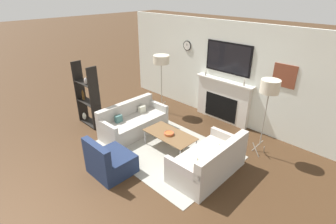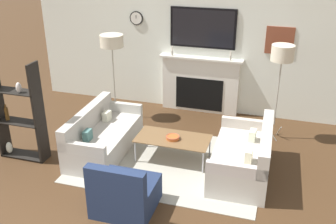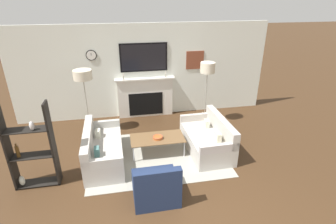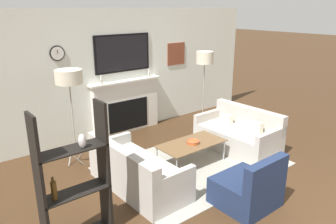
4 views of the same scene
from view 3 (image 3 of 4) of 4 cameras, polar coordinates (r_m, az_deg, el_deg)
name	(u,v)px [view 3 (image 3 of 4)]	position (r m, az deg, el deg)	size (l,w,h in m)	color
fireplace_wall	(144,76)	(7.74, -5.15, 7.86)	(7.38, 0.28, 2.70)	white
area_rug	(157,155)	(6.15, -2.41, -9.33)	(3.04, 2.21, 0.01)	#9B998D
couch_left	(102,150)	(5.98, -14.17, -8.11)	(0.82, 1.77, 0.77)	#B6B1A8
couch_right	(208,139)	(6.26, 8.71, -5.93)	(0.89, 1.63, 0.81)	#B6B1A8
armchair	(156,187)	(4.87, -2.67, -15.95)	(0.81, 0.77, 0.81)	#1D2A49
coffee_table	(157,139)	(6.03, -2.33, -5.81)	(1.22, 0.62, 0.41)	brown
decorative_bowl	(158,137)	(5.97, -2.24, -5.51)	(0.23, 0.23, 0.06)	#B65726
floor_lamp_left	(83,76)	(6.78, -18.08, 7.54)	(0.46, 0.46, 1.73)	#9E998E
floor_lamp_right	(208,68)	(7.10, 8.62, 9.35)	(0.39, 0.39, 1.78)	#9E998E
shelf_unit	(31,150)	(5.50, -27.73, -7.32)	(0.81, 0.28, 1.70)	black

